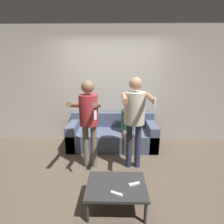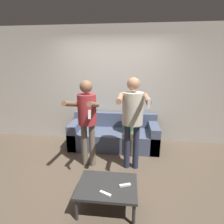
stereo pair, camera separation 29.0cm
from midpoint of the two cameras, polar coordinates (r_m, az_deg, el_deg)
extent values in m
plane|color=brown|center=(3.23, -3.90, -19.92)|extent=(14.00, 14.00, 0.00)
cube|color=#B7B2A8|center=(4.20, -2.42, 8.51)|extent=(6.40, 0.06, 2.70)
cube|color=#4C5670|center=(4.07, -1.95, -8.70)|extent=(1.97, 0.78, 0.39)
cube|color=#4C5670|center=(4.22, -1.78, -2.42)|extent=(1.97, 0.16, 0.34)
cube|color=#4C5670|center=(4.17, -14.28, -7.16)|extent=(0.20, 0.78, 0.58)
cube|color=#4C5670|center=(4.08, 10.64, -7.46)|extent=(0.20, 0.78, 0.58)
cylinder|color=#6B6051|center=(3.31, -11.03, -10.79)|extent=(0.11, 0.11, 0.83)
cylinder|color=#6B6051|center=(3.29, -8.49, -10.90)|extent=(0.11, 0.11, 0.83)
cylinder|color=#9E2D33|center=(3.06, -10.35, 0.61)|extent=(0.33, 0.33, 0.53)
sphere|color=brown|center=(2.98, -10.74, 8.07)|extent=(0.22, 0.22, 0.22)
cylinder|color=brown|center=(2.80, -15.33, 2.25)|extent=(0.08, 0.59, 0.23)
cylinder|color=brown|center=(2.71, -7.89, 2.28)|extent=(0.08, 0.59, 0.23)
cube|color=white|center=(2.46, -8.84, -0.98)|extent=(0.04, 0.06, 0.13)
cylinder|color=#282D47|center=(3.24, 2.95, -10.85)|extent=(0.11, 0.11, 0.86)
cylinder|color=#282D47|center=(3.25, 5.83, -10.84)|extent=(0.11, 0.11, 0.86)
cylinder|color=beige|center=(2.99, 4.68, 1.32)|extent=(0.36, 0.36, 0.55)
sphere|color=#A87A5B|center=(2.92, 4.86, 9.17)|extent=(0.22, 0.22, 0.22)
cylinder|color=#A87A5B|center=(2.63, 0.86, 4.68)|extent=(0.08, 0.62, 0.09)
cylinder|color=#A87A5B|center=(2.66, 9.46, 4.59)|extent=(0.08, 0.62, 0.09)
cube|color=white|center=(2.36, 10.50, 2.95)|extent=(0.04, 0.03, 0.13)
cylinder|color=brown|center=(3.73, 2.04, -11.08)|extent=(0.11, 0.11, 0.39)
cylinder|color=brown|center=(3.74, 4.22, -11.08)|extent=(0.11, 0.11, 0.39)
cylinder|color=brown|center=(3.78, 2.04, -6.96)|extent=(0.11, 0.32, 0.11)
cylinder|color=brown|center=(3.79, 4.17, -6.96)|extent=(0.11, 0.32, 0.11)
cylinder|color=#337047|center=(3.85, 3.08, -2.99)|extent=(0.31, 0.31, 0.50)
sphere|color=brown|center=(3.75, 3.16, 2.52)|extent=(0.22, 0.22, 0.22)
cube|color=#2D2D2D|center=(2.48, -2.22, -23.10)|extent=(0.78, 0.58, 0.04)
cylinder|color=#2D2D2D|center=(2.46, -11.94, -29.33)|extent=(0.04, 0.04, 0.31)
cylinder|color=#2D2D2D|center=(2.42, 7.02, -29.92)|extent=(0.04, 0.04, 0.31)
cylinder|color=#2D2D2D|center=(2.82, -9.56, -22.27)|extent=(0.04, 0.04, 0.31)
cylinder|color=#2D2D2D|center=(2.79, 5.94, -22.62)|extent=(0.04, 0.04, 0.31)
cube|color=white|center=(2.33, -2.46, -25.22)|extent=(0.15, 0.09, 0.02)
cube|color=white|center=(2.47, 3.66, -22.52)|extent=(0.15, 0.08, 0.02)
camera|label=1|loc=(0.15, -92.42, -0.68)|focal=28.00mm
camera|label=2|loc=(0.15, 87.58, 0.68)|focal=28.00mm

